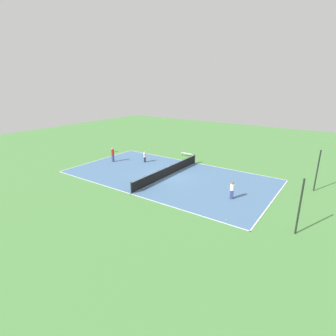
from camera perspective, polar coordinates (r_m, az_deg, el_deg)
The scene contains 13 objects.
ground_plane at distance 28.09m, azimuth -0.00°, elevation -1.75°, with size 80.00×80.00×0.00m, color #518E47.
court_surface at distance 28.08m, azimuth -0.00°, elevation -1.73°, with size 11.84×21.77×0.02m.
tennis_net at distance 27.89m, azimuth -0.00°, elevation -0.62°, with size 11.64×0.10×1.11m.
bench at distance 35.52m, azimuth 4.11°, elevation 3.12°, with size 0.36×1.63×0.45m.
player_coach_red at distance 33.54m, azimuth -11.94°, elevation 3.09°, with size 0.50×0.98×1.82m.
player_far_white at distance 32.84m, azimuth -5.08°, elevation 2.56°, with size 0.97×0.76×1.35m.
player_near_white at distance 22.99m, azimuth 13.79°, elevation -4.48°, with size 0.42×0.42×1.56m.
tennis_ball_far_baseline at distance 26.09m, azimuth -2.74°, elevation -3.22°, with size 0.07×0.07×0.07m, color #CCE033.
tennis_ball_right_alley at distance 19.79m, azimuth 12.52°, elevation -10.96°, with size 0.07×0.07×0.07m, color #CCE033.
tennis_ball_midcourt at distance 25.61m, azimuth 12.89°, elevation -4.10°, with size 0.07×0.07×0.07m, color #CCE033.
tennis_ball_left_sideline at distance 28.85m, azimuth 10.10°, elevation -1.37°, with size 0.07×0.07×0.07m, color #CCE033.
fence_post_back_left at distance 27.20m, azimuth 29.72°, elevation -0.55°, with size 0.12×0.12×3.88m.
fence_post_back_right at distance 18.92m, azimuth 26.73°, elevation -7.60°, with size 0.12×0.12×3.88m.
Camera 1 is at (21.66, 15.13, 9.51)m, focal length 28.00 mm.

